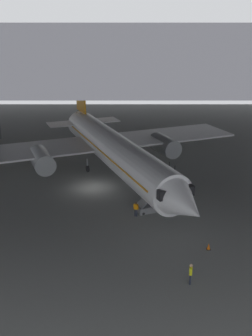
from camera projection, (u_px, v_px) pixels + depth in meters
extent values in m
plane|color=slate|center=(91.00, 188.00, 45.52)|extent=(110.00, 110.00, 0.00)
cube|color=#38383D|center=(95.00, 34.00, 52.52)|extent=(121.00, 99.00, 1.20)
cube|color=#4C4F54|center=(72.00, 51.00, 29.61)|extent=(115.50, 0.50, 0.70)
cube|color=#4C4F54|center=(102.00, 39.00, 68.37)|extent=(115.50, 0.50, 0.70)
cylinder|color=white|center=(112.00, 150.00, 47.73)|extent=(15.53, 30.24, 4.15)
cone|color=white|center=(183.00, 204.00, 32.66)|extent=(5.65, 6.15, 4.07)
cube|color=black|center=(168.00, 188.00, 34.76)|extent=(4.37, 4.03, 0.91)
cone|color=white|center=(76.00, 119.00, 62.66)|extent=(5.78, 7.49, 3.53)
cube|color=orange|center=(79.00, 90.00, 58.65)|extent=(1.93, 4.29, 6.80)
cube|color=white|center=(100.00, 121.00, 60.37)|extent=(6.18, 5.14, 0.16)
cube|color=white|center=(64.00, 124.00, 58.28)|extent=(6.18, 5.14, 0.16)
cube|color=white|center=(168.00, 135.00, 56.09)|extent=(18.94, 13.55, 0.24)
cylinder|color=#9EA3A8|center=(163.00, 145.00, 53.63)|extent=(4.42, 5.97, 2.58)
cube|color=white|center=(20.00, 151.00, 48.37)|extent=(18.94, 13.55, 0.24)
cylinder|color=#9EA3A8|center=(40.00, 160.00, 47.40)|extent=(4.42, 5.97, 2.58)
cube|color=orange|center=(112.00, 147.00, 47.63)|extent=(14.75, 28.18, 0.16)
cylinder|color=#9EA3A8|center=(147.00, 199.00, 39.54)|extent=(0.20, 0.20, 1.15)
cylinder|color=black|center=(147.00, 206.00, 39.81)|extent=(0.62, 0.95, 0.90)
cylinder|color=#9EA3A8|center=(123.00, 158.00, 52.15)|extent=(0.20, 0.20, 1.15)
cylinder|color=black|center=(123.00, 164.00, 52.42)|extent=(0.62, 0.95, 0.90)
cylinder|color=#9EA3A8|center=(86.00, 163.00, 50.22)|extent=(0.20, 0.20, 1.15)
cylinder|color=black|center=(86.00, 169.00, 50.50)|extent=(0.62, 0.95, 0.90)
cube|color=slate|center=(153.00, 206.00, 39.91)|extent=(4.33, 2.92, 0.70)
cube|color=slate|center=(154.00, 189.00, 39.25)|extent=(3.98, 2.63, 3.28)
cube|color=slate|center=(170.00, 173.00, 39.36)|extent=(1.51, 1.62, 0.12)
cylinder|color=black|center=(168.00, 166.00, 39.71)|extent=(0.06, 0.06, 1.00)
cylinder|color=black|center=(173.00, 170.00, 38.67)|extent=(0.06, 0.06, 1.00)
cylinder|color=black|center=(164.00, 203.00, 41.18)|extent=(0.32, 0.22, 0.30)
cylinder|color=black|center=(170.00, 208.00, 39.97)|extent=(0.32, 0.22, 0.30)
cylinder|color=black|center=(136.00, 208.00, 39.99)|extent=(0.32, 0.22, 0.30)
cylinder|color=black|center=(142.00, 214.00, 38.77)|extent=(0.32, 0.22, 0.30)
cylinder|color=#232838|center=(189.00, 280.00, 28.04)|extent=(0.14, 0.14, 0.87)
cylinder|color=#232838|center=(189.00, 278.00, 28.21)|extent=(0.14, 0.14, 0.87)
cube|color=yellow|center=(189.00, 270.00, 27.87)|extent=(0.28, 0.39, 0.62)
cylinder|color=yellow|center=(189.00, 272.00, 27.65)|extent=(0.09, 0.09, 0.59)
cylinder|color=yellow|center=(189.00, 268.00, 28.07)|extent=(0.09, 0.09, 0.59)
sphere|color=tan|center=(190.00, 265.00, 27.72)|extent=(0.24, 0.24, 0.24)
cylinder|color=#232838|center=(135.00, 213.00, 38.38)|extent=(0.14, 0.14, 0.79)
cylinder|color=#232838|center=(134.00, 213.00, 38.44)|extent=(0.14, 0.14, 0.79)
cube|color=orange|center=(134.00, 207.00, 38.18)|extent=(0.42, 0.34, 0.56)
cylinder|color=orange|center=(137.00, 207.00, 38.09)|extent=(0.09, 0.09, 0.53)
cylinder|color=orange|center=(132.00, 206.00, 38.25)|extent=(0.09, 0.09, 0.53)
sphere|color=brown|center=(134.00, 203.00, 38.04)|extent=(0.21, 0.21, 0.21)
cube|color=black|center=(207.00, 249.00, 32.73)|extent=(0.36, 0.36, 0.04)
cone|color=orange|center=(207.00, 246.00, 32.63)|extent=(0.30, 0.30, 0.56)
cube|color=yellow|center=(124.00, 153.00, 56.72)|extent=(2.40, 2.40, 0.70)
cylinder|color=black|center=(131.00, 155.00, 56.67)|extent=(0.44, 0.44, 0.44)
cylinder|color=black|center=(126.00, 157.00, 55.93)|extent=(0.44, 0.44, 0.44)
cylinder|color=black|center=(123.00, 153.00, 57.73)|extent=(0.44, 0.44, 0.44)
cylinder|color=black|center=(118.00, 155.00, 56.99)|extent=(0.44, 0.44, 0.44)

